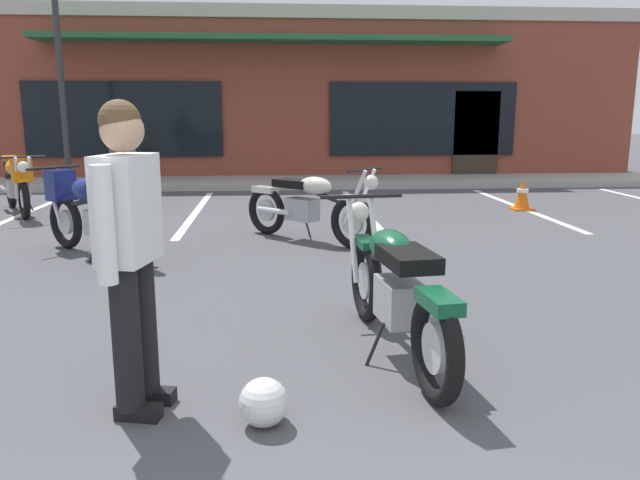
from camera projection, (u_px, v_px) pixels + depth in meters
name	position (u px, v px, depth m)	size (l,w,h in m)	color
ground_plane	(288.00, 298.00, 5.46)	(80.00, 80.00, 0.00)	#47474C
sidewalk_kerb	(277.00, 182.00, 13.83)	(22.00, 1.80, 0.14)	#A8A59E
brick_storefront_building	(275.00, 98.00, 17.34)	(17.37, 7.17, 4.00)	brown
painted_stall_lines	(280.00, 210.00, 10.33)	(13.89, 4.80, 0.01)	silver
motorcycle_foreground_classic	(395.00, 287.00, 4.13)	(0.70, 2.11, 0.98)	black
motorcycle_red_sportbike	(92.00, 210.00, 6.99)	(1.68, 1.62, 0.98)	black
motorcycle_silver_naked	(17.00, 181.00, 9.86)	(1.27, 1.91, 0.98)	black
motorcycle_blue_standard	(308.00, 205.00, 7.78)	(1.66, 1.64, 0.98)	black
person_in_black_shirt	(122.00, 151.00, 10.63)	(0.55, 0.43, 1.68)	black
person_in_shorts_foreground	(129.00, 241.00, 3.22)	(0.34, 0.61, 1.68)	black
helmet_on_pavement	(264.00, 402.00, 3.22)	(0.26, 0.26, 0.26)	silver
traffic_cone	(522.00, 194.00, 10.37)	(0.34, 0.34, 0.53)	orange
parking_lot_lamp_post	(55.00, 34.00, 11.72)	(0.24, 0.76, 4.67)	#2D2D33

